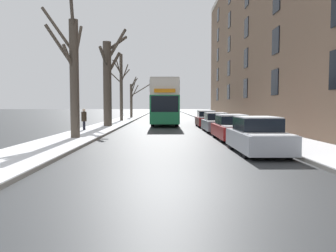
# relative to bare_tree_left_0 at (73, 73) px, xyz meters

# --- Properties ---
(ground_plane) EXTENTS (320.00, 320.00, 0.00)m
(ground_plane) POSITION_rel_bare_tree_left_0_xyz_m (5.57, -10.57, -3.75)
(ground_plane) COLOR #303335
(sidewalk_left) EXTENTS (2.95, 130.00, 0.16)m
(sidewalk_left) POSITION_rel_bare_tree_left_0_xyz_m (-0.19, 42.43, -3.67)
(sidewalk_left) COLOR gray
(sidewalk_left) RESTS_ON ground
(sidewalk_right) EXTENTS (2.95, 130.00, 0.16)m
(sidewalk_right) POSITION_rel_bare_tree_left_0_xyz_m (11.34, 42.43, -3.67)
(sidewalk_right) COLOR gray
(sidewalk_right) RESTS_ON ground
(terrace_facade_right) EXTENTS (9.10, 47.45, 17.81)m
(terrace_facade_right) POSITION_rel_bare_tree_left_0_xyz_m (17.30, 13.17, 5.16)
(terrace_facade_right) COLOR #7A604C
(terrace_facade_right) RESTS_ON ground
(bare_tree_left_0) EXTENTS (2.34, 2.74, 7.72)m
(bare_tree_left_0) POSITION_rel_bare_tree_left_0_xyz_m (0.00, 0.00, 0.00)
(bare_tree_left_0) COLOR #4C4238
(bare_tree_left_0) RESTS_ON ground
(bare_tree_left_1) EXTENTS (2.04, 3.56, 8.60)m
(bare_tree_left_1) POSITION_rel_bare_tree_left_0_xyz_m (0.16, 10.30, 0.42)
(bare_tree_left_1) COLOR #4C4238
(bare_tree_left_1) RESTS_ON ground
(bare_tree_left_2) EXTENTS (2.35, 3.42, 7.92)m
(bare_tree_left_2) POSITION_rel_bare_tree_left_0_xyz_m (-0.06, 20.37, 0.49)
(bare_tree_left_2) COLOR #4C4238
(bare_tree_left_2) RESTS_ON ground
(bare_tree_left_3) EXTENTS (2.97, 1.81, 6.20)m
(bare_tree_left_3) POSITION_rel_bare_tree_left_0_xyz_m (0.28, 30.23, -0.72)
(bare_tree_left_3) COLOR #4C4238
(bare_tree_left_3) RESTS_ON ground
(double_decker_bus) EXTENTS (2.59, 11.43, 4.35)m
(double_decker_bus) POSITION_rel_bare_tree_left_0_xyz_m (5.05, 15.07, -1.28)
(double_decker_bus) COLOR #1E7A47
(double_decker_bus) RESTS_ON ground
(parked_car_0) EXTENTS (1.80, 4.25, 1.49)m
(parked_car_0) POSITION_rel_bare_tree_left_0_xyz_m (8.82, -5.04, -3.06)
(parked_car_0) COLOR #9EA3AD
(parked_car_0) RESTS_ON ground
(parked_car_1) EXTENTS (1.71, 4.43, 1.44)m
(parked_car_1) POSITION_rel_bare_tree_left_0_xyz_m (8.82, 0.15, -3.08)
(parked_car_1) COLOR maroon
(parked_car_1) RESTS_ON ground
(parked_car_2) EXTENTS (1.71, 4.50, 1.42)m
(parked_car_2) POSITION_rel_bare_tree_left_0_xyz_m (8.82, 5.77, -3.08)
(parked_car_2) COLOR slate
(parked_car_2) RESTS_ON ground
(parked_car_3) EXTENTS (1.71, 3.91, 1.48)m
(parked_car_3) POSITION_rel_bare_tree_left_0_xyz_m (8.82, 11.39, -3.06)
(parked_car_3) COLOR maroon
(parked_car_3) RESTS_ON ground
(pedestrian_left_sidewalk) EXTENTS (0.37, 0.37, 1.71)m
(pedestrian_left_sidewalk) POSITION_rel_bare_tree_left_0_xyz_m (-0.79, 5.49, -2.81)
(pedestrian_left_sidewalk) COLOR black
(pedestrian_left_sidewalk) RESTS_ON ground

